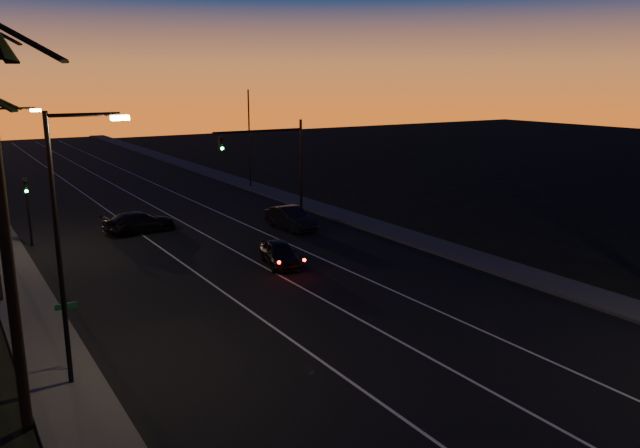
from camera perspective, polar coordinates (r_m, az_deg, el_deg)
road at (r=34.89m, az=-6.92°, el=-3.49°), size 20.00×170.00×0.01m
sidewalk_left at (r=32.06m, az=-25.45°, el=-6.09°), size 2.40×170.00×0.16m
sidewalk_right at (r=40.69m, az=7.49°, el=-0.99°), size 2.40×170.00×0.16m
lane_stripe_left at (r=33.80m, az=-11.54°, el=-4.20°), size 0.12×160.00×0.01m
lane_stripe_mid at (r=35.09m, az=-6.18°, el=-3.35°), size 0.12×160.00×0.01m
lane_stripe_right at (r=36.68m, az=-1.26°, el=-2.55°), size 0.12×160.00×0.01m
palm_near at (r=18.65m, az=-27.25°, el=2.86°), size 4.25×4.16×11.53m
streetlight_left_near at (r=21.15m, az=-22.16°, el=-0.44°), size 2.55×0.26×9.00m
streetlight_left_far at (r=38.83m, az=-26.88°, el=4.51°), size 2.55×0.26×8.50m
street_sign at (r=23.14m, az=-22.06°, el=-8.82°), size 0.70×0.06×2.60m
signal_mast at (r=45.86m, az=-4.33°, el=6.65°), size 7.10×0.41×7.00m
signal_post at (r=41.22m, az=-25.21°, el=2.04°), size 0.28×0.37×4.20m
far_pole_right at (r=58.30m, az=-6.48°, el=7.71°), size 0.14×0.14×9.00m
lead_car at (r=33.98m, az=-3.69°, el=-2.69°), size 2.50×4.61×1.34m
right_car at (r=42.14m, az=-2.68°, el=0.55°), size 1.77×4.59×1.49m
cross_car at (r=42.79m, az=-16.14°, el=0.16°), size 4.92×2.36×1.38m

